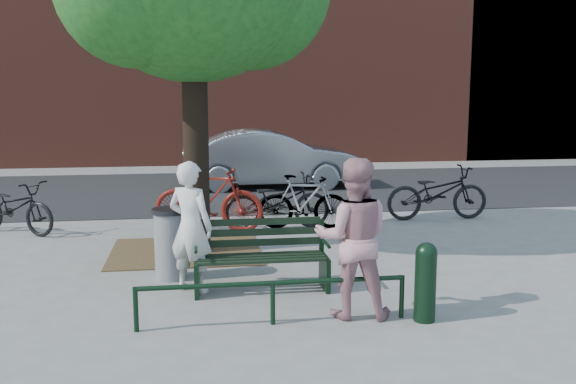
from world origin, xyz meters
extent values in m
plane|color=gray|center=(0.00, 0.00, 0.00)|extent=(90.00, 90.00, 0.00)
cube|color=brown|center=(-1.00, 2.20, 0.01)|extent=(2.40, 2.00, 0.02)
cube|color=black|center=(0.00, 8.50, 0.01)|extent=(40.00, 7.00, 0.01)
cube|color=black|center=(-0.84, 0.00, 0.23)|extent=(0.06, 0.52, 0.45)
cube|color=black|center=(-0.84, 0.23, 0.67)|extent=(0.06, 0.06, 0.44)
cylinder|color=black|center=(-0.84, -0.10, 0.63)|extent=(0.04, 0.36, 0.04)
cube|color=black|center=(0.84, 0.00, 0.23)|extent=(0.06, 0.52, 0.45)
cube|color=black|center=(0.84, 0.23, 0.67)|extent=(0.06, 0.06, 0.44)
cylinder|color=black|center=(0.84, -0.10, 0.63)|extent=(0.04, 0.36, 0.04)
cube|color=black|center=(0.00, 0.00, 0.45)|extent=(1.64, 0.46, 0.04)
cube|color=black|center=(0.00, 0.23, 0.74)|extent=(1.64, 0.03, 0.47)
cylinder|color=black|center=(-1.50, -1.20, 0.25)|extent=(0.06, 0.06, 0.50)
cylinder|color=black|center=(0.00, -1.20, 0.25)|extent=(0.06, 0.06, 0.50)
cylinder|color=black|center=(1.50, -1.20, 0.25)|extent=(0.06, 0.06, 0.50)
cylinder|color=black|center=(0.00, -1.20, 0.48)|extent=(3.00, 0.06, 0.06)
cylinder|color=black|center=(-0.80, 2.20, 1.90)|extent=(0.40, 0.40, 3.80)
imported|color=silver|center=(-0.90, 0.15, 0.86)|extent=(0.75, 0.69, 1.71)
imported|color=#B47C82|center=(0.95, -1.05, 0.93)|extent=(1.02, 0.86, 1.85)
cylinder|color=black|center=(1.73, -1.34, 0.40)|extent=(0.25, 0.25, 0.79)
sphere|color=black|center=(1.73, -1.34, 0.79)|extent=(0.25, 0.25, 0.25)
cylinder|color=gray|center=(-1.19, 0.77, 0.46)|extent=(0.44, 0.44, 0.92)
cylinder|color=black|center=(-1.19, 0.77, 0.96)|extent=(0.48, 0.48, 0.07)
imported|color=black|center=(-4.09, 4.01, 0.49)|extent=(1.92, 1.54, 0.98)
imported|color=#60130D|center=(-0.59, 3.66, 0.61)|extent=(2.12, 1.10, 1.23)
imported|color=black|center=(0.69, 3.71, 0.52)|extent=(2.03, 0.81, 1.05)
imported|color=gray|center=(1.18, 3.65, 0.51)|extent=(1.76, 0.72, 1.03)
imported|color=black|center=(3.99, 4.11, 0.54)|extent=(2.08, 0.75, 1.09)
imported|color=slate|center=(1.18, 8.73, 0.77)|extent=(4.66, 1.66, 1.53)
camera|label=1|loc=(-0.83, -8.03, 2.63)|focal=40.00mm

